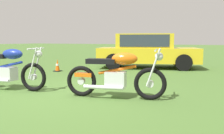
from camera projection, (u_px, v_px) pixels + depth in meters
The scene contains 5 objects.
ground_plane at pixel (56, 94), 5.25m from camera, with size 120.00×120.00×0.00m, color #476B2D.
motorcycle_blue at pixel (7, 69), 5.71m from camera, with size 2.11×0.79×1.02m.
motorcycle_orange at pixel (116, 75), 4.86m from camera, with size 2.02×0.86×1.02m.
car_yellow at pixel (146, 49), 10.17m from camera, with size 4.45×3.01×1.43m.
traffic_cone at pixel (57, 66), 9.08m from camera, with size 0.25×0.25×0.46m.
Camera 1 is at (3.47, -4.00, 1.17)m, focal length 38.72 mm.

